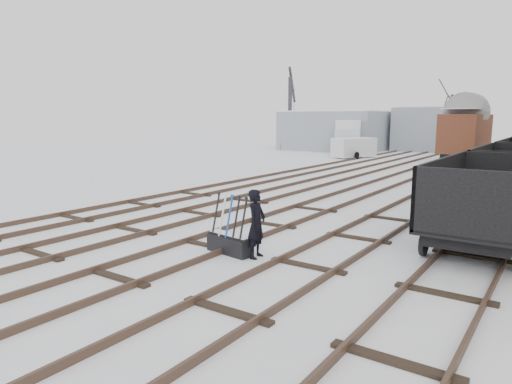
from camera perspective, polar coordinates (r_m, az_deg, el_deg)
ground at (r=12.35m, az=-5.98°, el=-6.79°), size 120.00×120.00×0.00m
tracks at (r=24.18m, az=15.60°, el=1.02°), size 13.90×52.00×0.16m
shed_left at (r=49.56m, az=9.97°, el=7.59°), size 10.00×8.00×4.10m
shed_right at (r=50.38m, az=21.34°, el=7.35°), size 7.00×6.00×4.50m
ground_frame at (r=11.63m, az=-3.28°, el=-6.32°), size 1.35×0.61×1.49m
worker at (r=11.14m, az=0.06°, el=-4.01°), size 0.49×0.67×1.70m
freight_wagon_a at (r=13.61m, az=26.61°, el=-2.38°), size 2.28×5.71×2.33m
freight_wagon_b at (r=19.89m, az=29.29°, el=0.82°), size 2.28×5.71×2.33m
box_van_wagon at (r=36.45m, az=24.68°, el=6.78°), size 3.07×5.41×4.02m
lorry at (r=44.94m, az=11.41°, el=6.84°), size 3.87×7.25×3.15m
panel_van at (r=39.91m, az=12.14°, el=5.46°), size 3.05×4.16×1.68m
crane at (r=49.02m, az=4.36°, el=7.93°), size 2.24×5.10×8.58m
tree_far_left at (r=50.71m, az=23.14°, el=7.92°), size 0.30×0.30×5.68m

